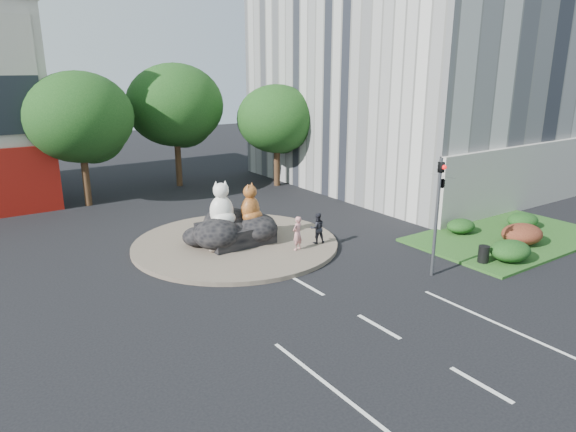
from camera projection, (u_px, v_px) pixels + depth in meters
name	position (u px, v px, depth m)	size (l,w,h in m)	color
ground	(379.00, 327.00, 17.34)	(120.00, 120.00, 0.00)	black
roundabout_island	(236.00, 243.00, 25.23)	(10.00, 10.00, 0.20)	brown
rock_plinth	(235.00, 233.00, 25.08)	(3.20, 2.60, 0.90)	black
grass_verge	(508.00, 238.00, 26.22)	(10.00, 6.00, 0.12)	#204818
tree_left	(81.00, 122.00, 31.21)	(6.46, 6.46, 8.27)	#382314
tree_mid	(176.00, 109.00, 36.51)	(6.84, 6.84, 8.76)	#382314
tree_right	(277.00, 122.00, 36.86)	(5.70, 5.70, 7.30)	#382314
hedge_near_green	(510.00, 251.00, 22.86)	(2.00, 1.60, 0.90)	#123711
hedge_red	(522.00, 234.00, 25.00)	(2.20, 1.76, 0.99)	#4B1914
hedge_mid_green	(523.00, 220.00, 27.57)	(1.80, 1.44, 0.81)	#123711
hedge_back_green	(461.00, 226.00, 26.71)	(1.60, 1.28, 0.72)	#123711
traffic_light	(440.00, 191.00, 20.68)	(0.44, 1.24, 5.00)	#595B60
street_lamp	(447.00, 138.00, 29.36)	(2.34, 0.22, 8.06)	#595B60
cat_white	(221.00, 203.00, 24.44)	(1.32, 1.15, 2.20)	white
cat_tabby	(250.00, 203.00, 24.98)	(1.18, 1.03, 1.97)	#B55B25
kitten_calico	(212.00, 241.00, 23.72)	(0.60, 0.52, 1.00)	beige
kitten_white	(270.00, 232.00, 25.44)	(0.46, 0.40, 0.76)	beige
pedestrian_pink	(297.00, 233.00, 23.88)	(0.59, 0.39, 1.61)	tan
pedestrian_dark	(317.00, 228.00, 24.79)	(0.74, 0.57, 1.52)	black
litter_bin	(484.00, 254.00, 22.65)	(0.48, 0.48, 0.76)	black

